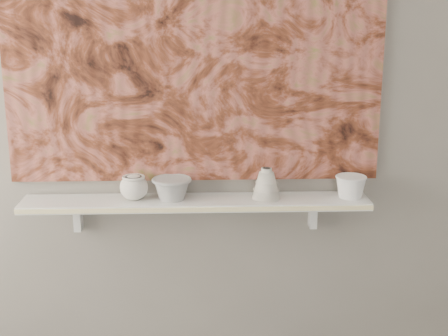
{
  "coord_description": "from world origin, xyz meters",
  "views": [
    {
      "loc": [
        0.03,
        -0.9,
        1.69
      ],
      "look_at": [
        0.11,
        1.49,
        1.06
      ],
      "focal_mm": 50.0,
      "sensor_mm": 36.0,
      "label": 1
    }
  ],
  "objects_px": {
    "shelf": "(196,203)",
    "cup_cream": "(134,187)",
    "bell_vessel": "(266,183)",
    "bowl_white": "(351,186)",
    "painting": "(194,44)",
    "bowl_grey": "(172,188)"
  },
  "relations": [
    {
      "from": "painting",
      "to": "bowl_white",
      "type": "distance_m",
      "value": 0.85
    },
    {
      "from": "bell_vessel",
      "to": "shelf",
      "type": "bearing_deg",
      "value": 180.0
    },
    {
      "from": "shelf",
      "to": "bowl_grey",
      "type": "bearing_deg",
      "value": 180.0
    },
    {
      "from": "bowl_white",
      "to": "painting",
      "type": "bearing_deg",
      "value": 172.7
    },
    {
      "from": "bowl_grey",
      "to": "bowl_white",
      "type": "relative_size",
      "value": 1.26
    },
    {
      "from": "shelf",
      "to": "bowl_white",
      "type": "relative_size",
      "value": 11.07
    },
    {
      "from": "bell_vessel",
      "to": "bowl_white",
      "type": "height_order",
      "value": "bell_vessel"
    },
    {
      "from": "shelf",
      "to": "painting",
      "type": "xyz_separation_m",
      "value": [
        0.0,
        0.08,
        0.62
      ]
    },
    {
      "from": "bowl_grey",
      "to": "bell_vessel",
      "type": "xyz_separation_m",
      "value": [
        0.38,
        0.0,
        0.02
      ]
    },
    {
      "from": "bowl_grey",
      "to": "cup_cream",
      "type": "height_order",
      "value": "cup_cream"
    },
    {
      "from": "shelf",
      "to": "cup_cream",
      "type": "distance_m",
      "value": 0.26
    },
    {
      "from": "painting",
      "to": "cup_cream",
      "type": "xyz_separation_m",
      "value": [
        -0.25,
        -0.08,
        -0.56
      ]
    },
    {
      "from": "cup_cream",
      "to": "shelf",
      "type": "bearing_deg",
      "value": 0.0
    },
    {
      "from": "shelf",
      "to": "cup_cream",
      "type": "relative_size",
      "value": 12.37
    },
    {
      "from": "bowl_white",
      "to": "cup_cream",
      "type": "bearing_deg",
      "value": 180.0
    },
    {
      "from": "bowl_grey",
      "to": "bowl_white",
      "type": "distance_m",
      "value": 0.72
    },
    {
      "from": "painting",
      "to": "bell_vessel",
      "type": "xyz_separation_m",
      "value": [
        0.28,
        -0.08,
        -0.55
      ]
    },
    {
      "from": "shelf",
      "to": "painting",
      "type": "bearing_deg",
      "value": 90.0
    },
    {
      "from": "shelf",
      "to": "bell_vessel",
      "type": "bearing_deg",
      "value": 0.0
    },
    {
      "from": "cup_cream",
      "to": "bell_vessel",
      "type": "xyz_separation_m",
      "value": [
        0.53,
        0.0,
        0.01
      ]
    },
    {
      "from": "shelf",
      "to": "bowl_grey",
      "type": "xyz_separation_m",
      "value": [
        -0.1,
        0.0,
        0.06
      ]
    },
    {
      "from": "painting",
      "to": "cup_cream",
      "type": "height_order",
      "value": "painting"
    }
  ]
}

